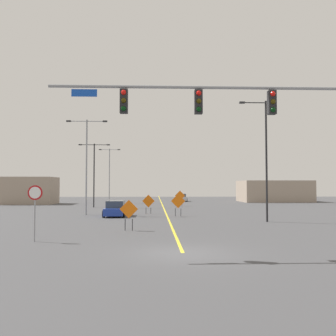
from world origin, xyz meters
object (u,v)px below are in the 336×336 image
at_px(traffic_signal_assembly, 241,117).
at_px(car_blue_distant, 115,209).
at_px(stop_sign, 35,202).
at_px(construction_sign_left_shoulder, 148,202).
at_px(construction_sign_median_near, 180,196).
at_px(street_lamp_near_right, 94,169).
at_px(street_lamp_near_left, 265,155).
at_px(street_lamp_mid_left, 109,171).
at_px(car_silver_passing, 181,198).
at_px(construction_sign_left_lane, 178,202).
at_px(street_lamp_far_right, 87,159).
at_px(construction_sign_right_lane, 129,211).

distance_m(traffic_signal_assembly, car_blue_distant, 21.70).
distance_m(stop_sign, construction_sign_left_shoulder, 19.87).
bearing_deg(construction_sign_median_near, street_lamp_near_right, -170.58).
xyz_separation_m(street_lamp_near_left, street_lamp_mid_left, (-16.30, 33.14, -0.04)).
height_order(street_lamp_near_right, car_blue_distant, street_lamp_near_right).
bearing_deg(car_silver_passing, traffic_signal_assembly, -91.19).
bearing_deg(car_silver_passing, construction_sign_left_lane, -94.53).
relative_size(construction_sign_left_shoulder, car_blue_distant, 0.43).
relative_size(street_lamp_mid_left, car_blue_distant, 2.01).
bearing_deg(traffic_signal_assembly, car_silver_passing, 88.81).
relative_size(street_lamp_near_left, street_lamp_near_right, 1.15).
height_order(street_lamp_near_left, construction_sign_left_shoulder, street_lamp_near_left).
relative_size(street_lamp_mid_left, construction_sign_median_near, 4.13).
relative_size(street_lamp_near_left, street_lamp_far_right, 1.03).
distance_m(stop_sign, construction_sign_median_near, 33.93).
bearing_deg(street_lamp_near_right, car_silver_passing, 55.45).
bearing_deg(construction_sign_left_lane, street_lamp_near_right, 124.77).
relative_size(construction_sign_left_lane, car_blue_distant, 0.47).
bearing_deg(construction_sign_left_lane, street_lamp_mid_left, 109.52).
xyz_separation_m(street_lamp_near_right, car_blue_distant, (4.33, -14.42, -4.35)).
xyz_separation_m(stop_sign, street_lamp_near_left, (15.02, 10.06, 3.29)).
distance_m(street_lamp_near_left, construction_sign_median_near, 23.37).
xyz_separation_m(street_lamp_near_left, construction_sign_left_shoulder, (-9.44, 8.99, -4.11)).
bearing_deg(construction_sign_right_lane, construction_sign_left_lane, 70.75).
bearing_deg(construction_sign_left_lane, traffic_signal_assembly, -85.42).
bearing_deg(street_lamp_near_right, construction_sign_left_shoulder, -57.28).
height_order(street_lamp_far_right, construction_sign_left_lane, street_lamp_far_right).
height_order(construction_sign_left_shoulder, car_silver_passing, construction_sign_left_shoulder).
relative_size(street_lamp_near_right, construction_sign_median_near, 3.87).
bearing_deg(construction_sign_median_near, street_lamp_mid_left, 135.88).
distance_m(construction_sign_median_near, car_silver_passing, 16.88).
xyz_separation_m(street_lamp_far_right, car_silver_passing, (11.64, 31.48, -4.90)).
bearing_deg(street_lamp_far_right, construction_sign_median_near, 54.89).
relative_size(street_lamp_far_right, car_blue_distant, 2.10).
bearing_deg(stop_sign, street_lamp_near_left, 33.81).
relative_size(street_lamp_near_left, car_silver_passing, 2.25).
distance_m(street_lamp_far_right, construction_sign_left_lane, 10.12).
relative_size(stop_sign, construction_sign_left_lane, 1.38).
distance_m(traffic_signal_assembly, construction_sign_left_lane, 19.95).
height_order(construction_sign_right_lane, car_silver_passing, construction_sign_right_lane).
bearing_deg(street_lamp_mid_left, car_blue_distant, -82.01).
xyz_separation_m(stop_sign, car_blue_distant, (2.51, 16.15, -1.35)).
height_order(street_lamp_far_right, car_silver_passing, street_lamp_far_right).
relative_size(construction_sign_left_lane, construction_sign_median_near, 0.96).
distance_m(construction_sign_left_lane, construction_sign_median_near, 16.73).
height_order(construction_sign_left_lane, car_silver_passing, construction_sign_left_lane).
distance_m(street_lamp_mid_left, construction_sign_left_lane, 29.32).
height_order(traffic_signal_assembly, street_lamp_near_right, street_lamp_near_right).
distance_m(construction_sign_right_lane, construction_sign_left_shoulder, 14.42).
height_order(stop_sign, street_lamp_far_right, street_lamp_far_right).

